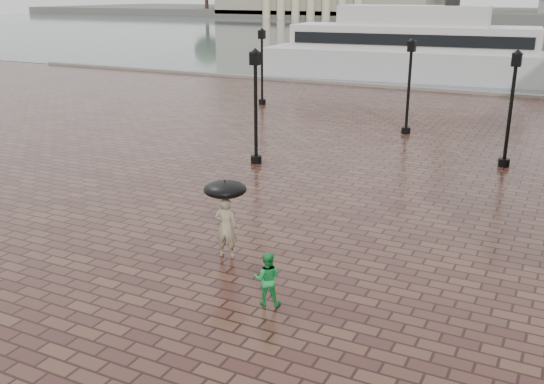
{
  "coord_description": "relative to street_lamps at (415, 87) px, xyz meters",
  "views": [
    {
      "loc": [
        5.18,
        -10.79,
        6.59
      ],
      "look_at": [
        -1.84,
        3.17,
        1.4
      ],
      "focal_mm": 40.0,
      "sensor_mm": 36.0,
      "label": 1
    }
  ],
  "objects": [
    {
      "name": "adult_pedestrian",
      "position": [
        -0.8,
        -15.96,
        -1.51
      ],
      "size": [
        0.67,
        0.51,
        1.63
      ],
      "primitive_type": "imported",
      "rotation": [
        0.0,
        0.0,
        3.36
      ],
      "color": "tan",
      "rests_on": "ground"
    },
    {
      "name": "child_pedestrian",
      "position": [
        1.31,
        -17.75,
        -1.71
      ],
      "size": [
        0.72,
        0.65,
        1.23
      ],
      "primitive_type": "imported",
      "rotation": [
        0.0,
        0.0,
        3.5
      ],
      "color": "green",
      "rests_on": "ground"
    },
    {
      "name": "umbrella",
      "position": [
        -0.8,
        -15.96,
        -0.48
      ],
      "size": [
        1.1,
        1.1,
        1.12
      ],
      "color": "black",
      "rests_on": "ground"
    },
    {
      "name": "quay_edge",
      "position": [
        1.6,
        14.4,
        -2.33
      ],
      "size": [
        80.0,
        0.6,
        0.3
      ],
      "primitive_type": "cube",
      "color": "slate",
      "rests_on": "ground"
    },
    {
      "name": "ground",
      "position": [
        1.6,
        -17.6,
        -2.33
      ],
      "size": [
        300.0,
        300.0,
        0.0
      ],
      "primitive_type": "plane",
      "color": "#3B1E1A",
      "rests_on": "ground"
    },
    {
      "name": "street_lamps",
      "position": [
        0.0,
        0.0,
        0.0
      ],
      "size": [
        21.44,
        14.44,
        4.4
      ],
      "color": "black",
      "rests_on": "ground"
    },
    {
      "name": "ferry_near",
      "position": [
        -5.22,
        19.76,
        -0.04
      ],
      "size": [
        23.58,
        7.6,
        7.6
      ],
      "rotation": [
        0.0,
        0.0,
        0.09
      ],
      "color": "#BBBBBB",
      "rests_on": "ground"
    }
  ]
}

